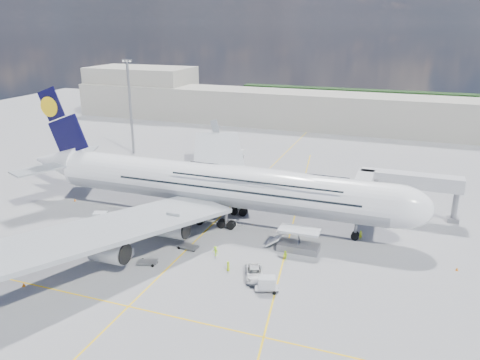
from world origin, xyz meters
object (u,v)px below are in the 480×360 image
(baggage_tug, at_px, (124,252))
(cone_nose, at_px, (457,269))
(crew_loader, at_px, (285,256))
(cone_wing_right_outer, at_px, (24,285))
(crew_nose, at_px, (361,235))
(catering_truck_outer, at_px, (232,152))
(dolly_back, at_px, (63,235))
(dolly_row_c, at_px, (148,262))
(service_van, at_px, (254,273))
(dolly_row_b, at_px, (101,217))
(crew_van, at_px, (228,266))
(cone_tail, at_px, (75,200))
(dolly_nose_near, at_px, (188,246))
(cone_wing_left_inner, at_px, (248,183))
(light_mast, at_px, (130,106))
(dolly_row_a, at_px, (138,229))
(jet_bridge, at_px, (392,184))
(crew_tug, at_px, (215,251))
(cargo_loader, at_px, (298,243))
(dolly_nose_far, at_px, (267,283))
(cone_wing_left_outer, at_px, (205,175))
(airliner, at_px, (219,184))
(catering_truck_inner, at_px, (183,180))
(cone_wing_right_inner, at_px, (154,233))
(crew_wing, at_px, (142,224))

(baggage_tug, height_order, cone_nose, baggage_tug)
(crew_loader, relative_size, cone_wing_right_outer, 2.69)
(crew_nose, xyz_separation_m, cone_wing_right_outer, (-42.20, -30.96, -0.53))
(catering_truck_outer, distance_m, cone_nose, 69.11)
(dolly_back, xyz_separation_m, crew_nose, (47.82, 16.12, 0.52))
(dolly_row_c, height_order, service_van, service_van)
(dolly_row_b, bearing_deg, dolly_row_c, -54.82)
(service_van, relative_size, crew_van, 3.59)
(baggage_tug, relative_size, cone_tail, 5.06)
(crew_van, distance_m, cone_tail, 42.68)
(dolly_nose_near, bearing_deg, cone_wing_left_inner, 100.86)
(light_mast, height_order, catering_truck_outer, light_mast)
(dolly_row_a, bearing_deg, dolly_row_b, -170.41)
(dolly_nose_near, bearing_deg, cone_wing_right_outer, -123.26)
(jet_bridge, xyz_separation_m, crew_tug, (-24.60, -24.43, -6.03))
(cargo_loader, xyz_separation_m, catering_truck_outer, (-28.99, 46.34, 0.50))
(dolly_row_a, height_order, dolly_nose_far, dolly_nose_far)
(cargo_loader, height_order, dolly_row_c, cargo_loader)
(cone_wing_left_outer, bearing_deg, cone_wing_right_outer, -93.91)
(airliner, relative_size, cone_tail, 142.68)
(jet_bridge, distance_m, catering_truck_inner, 43.70)
(dolly_nose_near, height_order, cone_wing_right_inner, cone_wing_right_inner)
(dolly_nose_far, height_order, catering_truck_outer, catering_truck_outer)
(airliner, bearing_deg, dolly_back, -144.31)
(cargo_loader, distance_m, dolly_row_b, 36.12)
(light_mast, xyz_separation_m, crew_van, (48.75, -52.09, -12.45))
(cargo_loader, distance_m, cone_wing_right_inner, 24.79)
(crew_wing, height_order, crew_van, crew_wing)
(dolly_row_a, relative_size, service_van, 0.55)
(dolly_row_a, bearing_deg, crew_wing, 91.10)
(catering_truck_outer, xyz_separation_m, cone_nose, (52.60, -44.80, -1.48))
(crew_tug, bearing_deg, catering_truck_outer, 119.90)
(crew_wing, height_order, cone_wing_left_outer, crew_wing)
(crew_loader, distance_m, crew_wing, 26.95)
(dolly_nose_far, relative_size, service_van, 0.66)
(catering_truck_outer, distance_m, service_van, 62.28)
(dolly_row_b, relative_size, cone_wing_left_inner, 7.51)
(dolly_back, height_order, crew_van, crew_van)
(baggage_tug, height_order, service_van, baggage_tug)
(cone_wing_left_inner, bearing_deg, dolly_nose_far, -67.81)
(dolly_back, distance_m, crew_tug, 27.25)
(jet_bridge, bearing_deg, dolly_back, -152.55)
(dolly_row_a, bearing_deg, cone_wing_left_outer, 105.46)
(crew_wing, bearing_deg, dolly_nose_near, -114.32)
(crew_wing, bearing_deg, crew_nose, -80.21)
(cargo_loader, distance_m, cone_wing_left_outer, 41.85)
(airliner, bearing_deg, crew_wing, -143.11)
(dolly_row_c, height_order, dolly_nose_near, dolly_nose_near)
(dolly_row_b, xyz_separation_m, cone_wing_right_inner, (11.45, -0.88, -0.85))
(dolly_nose_near, relative_size, cone_wing_left_outer, 6.89)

